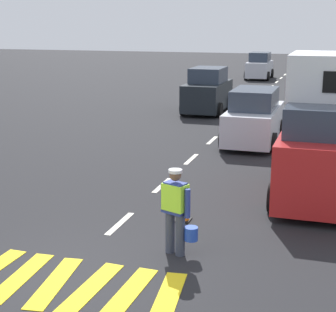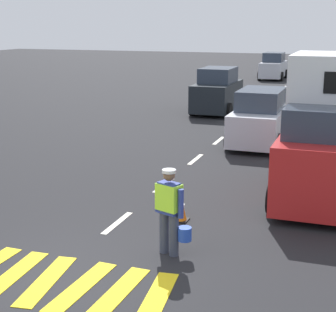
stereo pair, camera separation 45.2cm
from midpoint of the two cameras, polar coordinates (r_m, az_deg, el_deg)
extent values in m
plane|color=black|center=(29.27, 8.32, 5.33)|extent=(96.00, 96.00, 0.00)
cube|color=yellow|center=(10.04, -16.49, -12.07)|extent=(0.48, 1.92, 0.01)
cube|color=yellow|center=(9.71, -13.13, -12.79)|extent=(0.60, 1.93, 0.01)
cube|color=yellow|center=(9.41, -9.53, -13.50)|extent=(0.44, 1.91, 0.01)
cube|color=yellow|center=(9.16, -5.69, -14.20)|extent=(0.41, 1.91, 0.01)
cube|color=yellow|center=(8.94, -1.62, -14.87)|extent=(0.57, 1.93, 0.01)
cube|color=silver|center=(12.06, -6.15, -7.07)|extent=(0.14, 1.40, 0.01)
cube|color=silver|center=(14.70, -1.48, -3.10)|extent=(0.14, 1.40, 0.01)
cube|color=silver|center=(17.46, 1.71, -0.34)|extent=(0.14, 1.40, 0.01)
cube|color=silver|center=(20.29, 4.02, 1.65)|extent=(0.14, 1.40, 0.01)
cube|color=silver|center=(23.16, 5.77, 3.16)|extent=(0.14, 1.40, 0.01)
cube|color=silver|center=(26.06, 7.13, 4.33)|extent=(0.14, 1.40, 0.01)
cube|color=silver|center=(28.98, 8.22, 5.26)|extent=(0.14, 1.40, 0.01)
cube|color=silver|center=(31.91, 9.12, 6.02)|extent=(0.14, 1.40, 0.01)
cube|color=silver|center=(34.86, 9.86, 6.65)|extent=(0.14, 1.40, 0.01)
cube|color=silver|center=(37.82, 10.49, 7.18)|extent=(0.14, 1.40, 0.01)
cube|color=silver|center=(40.78, 11.03, 7.63)|extent=(0.14, 1.40, 0.01)
cube|color=silver|center=(43.74, 11.50, 8.02)|extent=(0.14, 1.40, 0.01)
cube|color=silver|center=(46.71, 11.91, 8.37)|extent=(0.14, 1.40, 0.01)
cube|color=silver|center=(49.69, 12.27, 8.67)|extent=(0.14, 1.40, 0.01)
cube|color=silver|center=(52.67, 12.59, 8.93)|extent=(0.14, 1.40, 0.01)
cube|color=silver|center=(55.64, 12.88, 9.17)|extent=(0.14, 1.40, 0.01)
cylinder|color=#383D4C|center=(10.45, -1.02, -8.00)|extent=(0.18, 0.18, 0.82)
cylinder|color=#383D4C|center=(10.31, 0.02, -8.31)|extent=(0.18, 0.18, 0.82)
cube|color=navy|center=(10.13, -0.51, -4.43)|extent=(0.46, 0.36, 0.60)
cube|color=#A5EA33|center=(10.13, -0.51, -4.32)|extent=(0.53, 0.42, 0.51)
cylinder|color=navy|center=(10.32, -1.73, -4.39)|extent=(0.11, 0.11, 0.55)
cylinder|color=navy|center=(9.98, 0.75, -5.01)|extent=(0.11, 0.11, 0.55)
sphere|color=brown|center=(10.00, -0.52, -2.04)|extent=(0.22, 0.22, 0.22)
cylinder|color=silver|center=(9.98, -0.52, -1.59)|extent=(0.26, 0.26, 0.06)
cylinder|color=#2347B7|center=(10.27, 1.17, -8.16)|extent=(0.26, 0.26, 0.26)
cube|color=black|center=(12.18, 0.46, -6.72)|extent=(0.36, 0.36, 0.03)
cone|color=orange|center=(12.07, 0.46, -5.33)|extent=(0.30, 0.30, 0.59)
cylinder|color=white|center=(12.07, 0.46, -5.20)|extent=(0.20, 0.20, 0.06)
cube|color=red|center=(13.94, 14.84, -0.45)|extent=(1.90, 4.60, 1.56)
cube|color=#2D3847|center=(12.92, 14.96, 3.56)|extent=(1.67, 1.61, 0.70)
cube|color=silver|center=(14.43, 15.42, 6.79)|extent=(1.80, 2.53, 1.80)
cylinder|color=black|center=(15.54, 11.41, -1.15)|extent=(0.22, 0.68, 0.68)
cylinder|color=black|center=(12.82, 9.99, -4.33)|extent=(0.22, 0.68, 0.68)
cube|color=silver|center=(19.91, 8.39, 3.44)|extent=(1.67, 4.25, 1.11)
cube|color=#2D3847|center=(19.66, 8.43, 5.97)|extent=(1.47, 2.34, 0.70)
cylinder|color=black|center=(21.40, 6.67, 3.15)|extent=(0.22, 0.68, 0.68)
cylinder|color=black|center=(21.16, 11.21, 2.86)|extent=(0.22, 0.68, 0.68)
cylinder|color=black|center=(18.87, 5.14, 1.74)|extent=(0.22, 0.68, 0.68)
cylinder|color=black|center=(18.59, 10.28, 1.38)|extent=(0.22, 0.68, 0.68)
cube|color=silver|center=(42.88, 9.27, 9.00)|extent=(1.61, 3.89, 1.13)
cube|color=#2D3847|center=(42.91, 9.34, 10.23)|extent=(1.42, 2.14, 0.70)
cylinder|color=black|center=(41.61, 10.14, 8.26)|extent=(0.22, 0.68, 0.68)
cylinder|color=black|center=(41.86, 7.88, 8.38)|extent=(0.22, 0.68, 0.68)
cylinder|color=black|center=(44.00, 10.56, 8.54)|extent=(0.22, 0.68, 0.68)
cylinder|color=black|center=(44.23, 8.42, 8.65)|extent=(0.22, 0.68, 0.68)
cube|color=black|center=(26.55, 3.68, 6.36)|extent=(1.70, 3.93, 1.28)
cube|color=#2D3847|center=(26.53, 3.76, 8.50)|extent=(1.50, 2.16, 0.70)
cylinder|color=black|center=(25.25, 4.91, 4.85)|extent=(0.22, 0.68, 0.68)
cylinder|color=black|center=(25.68, 1.11, 5.05)|extent=(0.22, 0.68, 0.68)
cylinder|color=black|center=(27.61, 6.03, 5.60)|extent=(0.22, 0.68, 0.68)
cylinder|color=black|center=(28.00, 2.53, 5.78)|extent=(0.22, 0.68, 0.68)
camera|label=1|loc=(0.23, -90.97, -0.24)|focal=58.05mm
camera|label=2|loc=(0.23, 89.03, 0.24)|focal=58.05mm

